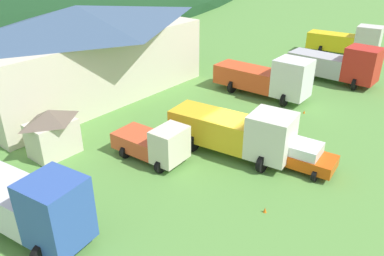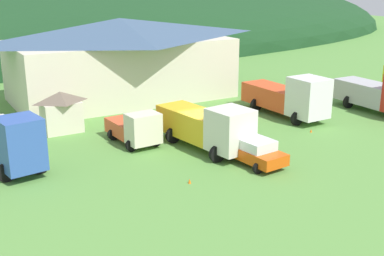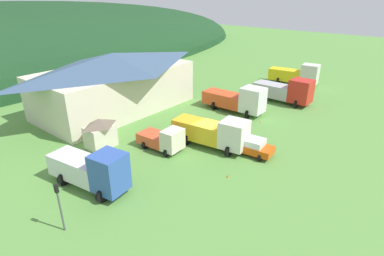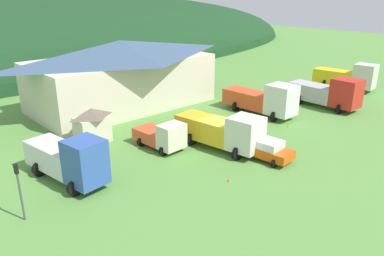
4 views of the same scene
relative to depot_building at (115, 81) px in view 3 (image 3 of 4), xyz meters
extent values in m
plane|color=#5B9342|center=(-0.69, -15.83, -3.86)|extent=(200.00, 200.00, 0.00)
cube|color=beige|center=(0.00, 0.00, -1.09)|extent=(19.62, 10.24, 5.55)
pyramid|color=#3D5675|center=(0.00, 0.00, 2.66)|extent=(21.19, 11.06, 1.94)
cube|color=beige|center=(-8.01, -7.58, -2.72)|extent=(2.77, 2.02, 2.28)
pyramid|color=#6B5B4C|center=(-8.01, -7.58, -1.18)|extent=(3.00, 2.18, 0.80)
cube|color=#3356AD|center=(-12.53, -15.18, -1.78)|extent=(2.55, 2.63, 3.06)
cube|color=black|center=(-12.51, -15.30, -1.11)|extent=(1.46, 2.02, 0.98)
cube|color=silver|center=(-13.06, -11.58, -2.42)|extent=(2.93, 5.22, 1.78)
cylinder|color=black|center=(-11.57, -15.04, -3.31)|extent=(1.10, 0.30, 1.10)
cylinder|color=black|center=(-13.49, -15.32, -3.31)|extent=(1.10, 0.30, 1.10)
cylinder|color=black|center=(-12.21, -10.70, -3.31)|extent=(1.10, 0.30, 1.10)
cylinder|color=black|center=(-14.12, -10.98, -3.31)|extent=(1.10, 0.30, 1.10)
cube|color=beige|center=(-4.37, -14.14, -2.43)|extent=(2.24, 1.68, 2.05)
cube|color=black|center=(-4.36, -14.22, -1.98)|extent=(1.23, 1.31, 0.66)
cube|color=#DB512D|center=(-4.51, -11.78, -2.95)|extent=(2.34, 3.31, 1.02)
cylinder|color=black|center=(-3.44, -14.09, -3.46)|extent=(0.80, 0.30, 0.80)
cylinder|color=black|center=(-5.29, -14.20, -3.46)|extent=(0.80, 0.30, 0.80)
cylinder|color=black|center=(-3.62, -11.24, -3.46)|extent=(0.80, 0.30, 0.80)
cylinder|color=black|center=(-5.46, -11.36, -3.46)|extent=(0.80, 0.30, 0.80)
cube|color=silver|center=(-0.41, -18.63, -1.95)|extent=(2.70, 2.76, 2.71)
cube|color=black|center=(-0.39, -18.76, -1.35)|extent=(1.53, 2.13, 0.87)
cube|color=gold|center=(-0.93, -14.74, -2.39)|extent=(3.08, 5.66, 1.84)
cylinder|color=black|center=(0.63, -18.49, -3.31)|extent=(1.10, 0.30, 1.10)
cylinder|color=black|center=(-1.44, -18.77, -3.31)|extent=(1.10, 0.30, 1.10)
cylinder|color=black|center=(0.00, -13.80, -3.31)|extent=(1.10, 0.30, 1.10)
cylinder|color=black|center=(-2.07, -14.07, -3.31)|extent=(1.10, 0.30, 1.10)
cube|color=white|center=(9.36, -15.19, -1.76)|extent=(2.53, 2.78, 3.10)
cube|color=black|center=(9.36, -15.32, -1.08)|extent=(1.37, 2.21, 0.99)
cube|color=#E04C23|center=(9.25, -11.00, -2.48)|extent=(2.60, 5.72, 1.66)
cylinder|color=black|center=(10.44, -15.16, -3.31)|extent=(1.10, 0.30, 1.10)
cylinder|color=black|center=(8.28, -15.21, -3.31)|extent=(1.10, 0.30, 1.10)
cylinder|color=black|center=(10.31, -10.12, -3.31)|extent=(1.10, 0.30, 1.10)
cylinder|color=black|center=(8.15, -10.17, -3.31)|extent=(1.10, 0.30, 1.10)
cube|color=red|center=(16.82, -18.39, -1.76)|extent=(2.55, 2.83, 3.11)
cube|color=black|center=(16.81, -18.53, -1.07)|extent=(1.38, 2.25, 0.99)
cube|color=#B2B2B7|center=(16.87, -14.31, -2.42)|extent=(2.59, 5.42, 1.79)
cylinder|color=black|center=(17.92, -18.41, -3.31)|extent=(1.10, 0.30, 1.10)
cylinder|color=black|center=(15.71, -18.38, -3.31)|extent=(1.10, 0.30, 1.10)
cylinder|color=black|center=(17.99, -13.51, -3.31)|extent=(1.10, 0.30, 1.10)
cylinder|color=black|center=(15.77, -13.48, -3.31)|extent=(1.10, 0.30, 1.10)
cube|color=silver|center=(26.75, -15.93, -1.75)|extent=(2.60, 2.79, 3.11)
cube|color=black|center=(26.76, -16.06, -1.07)|extent=(1.47, 2.16, 1.00)
cube|color=yellow|center=(26.30, -12.01, -2.38)|extent=(2.92, 5.57, 1.85)
cylinder|color=black|center=(27.75, -15.81, -3.31)|extent=(1.10, 0.30, 1.10)
cylinder|color=black|center=(25.74, -16.04, -3.31)|extent=(1.10, 0.30, 1.10)
cylinder|color=black|center=(27.21, -11.10, -3.31)|extent=(1.10, 0.30, 1.10)
cylinder|color=black|center=(25.20, -11.33, -3.31)|extent=(1.10, 0.30, 1.10)
cube|color=#E0520F|center=(0.28, -19.74, -3.17)|extent=(2.41, 5.35, 0.70)
cube|color=silver|center=(0.34, -20.36, -2.51)|extent=(1.95, 2.24, 0.62)
cylinder|color=black|center=(1.28, -21.41, -3.52)|extent=(0.68, 0.24, 0.68)
cylinder|color=black|center=(-0.37, -21.57, -3.52)|extent=(0.68, 0.24, 0.68)
cylinder|color=black|center=(0.94, -17.90, -3.52)|extent=(0.68, 0.24, 0.68)
cylinder|color=black|center=(-0.72, -18.06, -3.52)|extent=(0.68, 0.24, 0.68)
cylinder|color=#4C4C51|center=(-17.00, -15.90, -2.34)|extent=(0.12, 0.12, 3.05)
cube|color=black|center=(-17.00, -15.90, -0.54)|extent=(0.20, 0.24, 0.55)
sphere|color=red|center=(-17.00, -15.77, -0.54)|extent=(0.14, 0.14, 0.14)
cone|color=orange|center=(8.00, -17.13, -3.86)|extent=(0.36, 0.36, 0.47)
cone|color=orange|center=(-4.63, -20.81, -3.86)|extent=(0.36, 0.36, 0.57)
camera|label=1|loc=(-18.67, -27.60, 8.46)|focal=35.49mm
camera|label=2|loc=(-17.67, -43.44, 7.52)|focal=46.81mm
camera|label=3|loc=(-24.32, -32.99, 10.99)|focal=29.39mm
camera|label=4|loc=(-22.48, -36.57, 8.92)|focal=35.30mm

